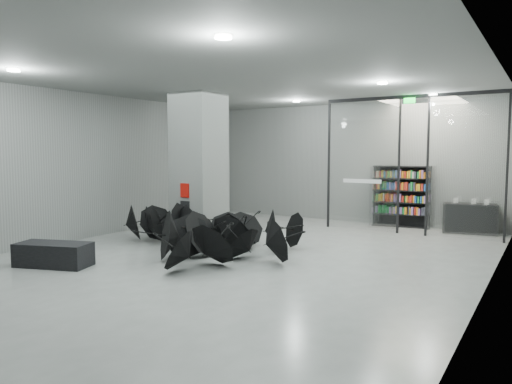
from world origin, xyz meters
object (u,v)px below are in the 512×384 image
Objects in this scene: bench at (54,254)px; shop_counter at (470,218)px; column at (199,166)px; umbrella_cluster at (203,238)px; bookshelf at (401,196)px.

bench is 11.24m from shop_counter.
column reaches higher than umbrella_cluster.
umbrella_cluster is (1.74, 2.81, 0.07)m from bench.
bookshelf is 1.33× the size of shop_counter.
umbrella_cluster is at bearing -125.03° from bookshelf.
bookshelf reaches higher than shop_counter.
shop_counter is at bearing 35.67° from column.
shop_counter is 7.95m from umbrella_cluster.
shop_counter is at bearing 50.58° from umbrella_cluster.
shop_counter is (6.79, 8.95, 0.19)m from bench.
umbrella_cluster is (-5.05, -6.14, -0.12)m from shop_counter.
umbrella_cluster reaches higher than bench.
umbrella_cluster reaches higher than shop_counter.
shop_counter is at bearing -13.95° from bookshelf.
column is at bearing -142.03° from bookshelf.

